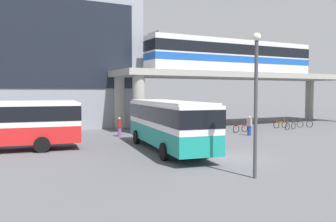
{
  "coord_description": "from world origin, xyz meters",
  "views": [
    {
      "loc": [
        -12.38,
        -16.5,
        3.82
      ],
      "look_at": [
        0.94,
        9.65,
        2.2
      ],
      "focal_mm": 37.6,
      "sensor_mm": 36.0,
      "label": 1
    }
  ],
  "objects_px": {
    "pedestrian_at_kerb": "(119,128)",
    "pedestrian_near_building": "(249,126)",
    "bicycle_red": "(240,128)",
    "train": "(233,56)",
    "bus_main": "(168,120)",
    "bicycle_orange": "(280,125)",
    "bicycle_brown": "(290,126)",
    "station_building": "(3,55)",
    "bicycle_green": "(305,124)"
  },
  "relations": [
    {
      "from": "bicycle_orange",
      "to": "pedestrian_at_kerb",
      "type": "xyz_separation_m",
      "value": [
        -17.45,
        0.91,
        0.41
      ]
    },
    {
      "from": "pedestrian_at_kerb",
      "to": "station_building",
      "type": "bearing_deg",
      "value": 122.21
    },
    {
      "from": "bicycle_orange",
      "to": "pedestrian_at_kerb",
      "type": "height_order",
      "value": "pedestrian_at_kerb"
    },
    {
      "from": "bicycle_green",
      "to": "pedestrian_near_building",
      "type": "relative_size",
      "value": 0.98
    },
    {
      "from": "bus_main",
      "to": "pedestrian_near_building",
      "type": "relative_size",
      "value": 6.63
    },
    {
      "from": "station_building",
      "to": "pedestrian_near_building",
      "type": "relative_size",
      "value": 15.67
    },
    {
      "from": "station_building",
      "to": "train",
      "type": "xyz_separation_m",
      "value": [
        23.1,
        -9.49,
        0.16
      ]
    },
    {
      "from": "pedestrian_at_kerb",
      "to": "bus_main",
      "type": "bearing_deg",
      "value": -86.85
    },
    {
      "from": "bicycle_brown",
      "to": "station_building",
      "type": "bearing_deg",
      "value": 148.39
    },
    {
      "from": "bicycle_brown",
      "to": "bicycle_orange",
      "type": "bearing_deg",
      "value": 82.07
    },
    {
      "from": "bicycle_brown",
      "to": "bicycle_orange",
      "type": "height_order",
      "value": "same"
    },
    {
      "from": "station_building",
      "to": "bicycle_green",
      "type": "distance_m",
      "value": 33.09
    },
    {
      "from": "station_building",
      "to": "train",
      "type": "height_order",
      "value": "station_building"
    },
    {
      "from": "train",
      "to": "pedestrian_at_kerb",
      "type": "height_order",
      "value": "train"
    },
    {
      "from": "bicycle_brown",
      "to": "bicycle_red",
      "type": "height_order",
      "value": "same"
    },
    {
      "from": "pedestrian_at_kerb",
      "to": "pedestrian_near_building",
      "type": "xyz_separation_m",
      "value": [
        10.31,
        -4.44,
        0.03
      ]
    },
    {
      "from": "train",
      "to": "pedestrian_at_kerb",
      "type": "xyz_separation_m",
      "value": [
        -14.76,
        -3.77,
        -7.09
      ]
    },
    {
      "from": "bicycle_orange",
      "to": "pedestrian_near_building",
      "type": "relative_size",
      "value": 1.05
    },
    {
      "from": "bus_main",
      "to": "pedestrian_near_building",
      "type": "distance_m",
      "value": 10.62
    },
    {
      "from": "bicycle_red",
      "to": "station_building",
      "type": "bearing_deg",
      "value": 141.76
    },
    {
      "from": "bicycle_red",
      "to": "train",
      "type": "bearing_deg",
      "value": 58.84
    },
    {
      "from": "train",
      "to": "bicycle_red",
      "type": "distance_m",
      "value": 10.2
    },
    {
      "from": "bicycle_red",
      "to": "bicycle_orange",
      "type": "bearing_deg",
      "value": 11.08
    },
    {
      "from": "bicycle_green",
      "to": "bicycle_red",
      "type": "height_order",
      "value": "same"
    },
    {
      "from": "station_building",
      "to": "bicycle_orange",
      "type": "height_order",
      "value": "station_building"
    },
    {
      "from": "bus_main",
      "to": "train",
      "type": "bearing_deg",
      "value": 39.9
    },
    {
      "from": "bicycle_brown",
      "to": "pedestrian_at_kerb",
      "type": "height_order",
      "value": "pedestrian_at_kerb"
    },
    {
      "from": "train",
      "to": "bicycle_red",
      "type": "bearing_deg",
      "value": -121.16
    },
    {
      "from": "bicycle_red",
      "to": "bicycle_orange",
      "type": "relative_size",
      "value": 1.0
    },
    {
      "from": "bus_main",
      "to": "pedestrian_at_kerb",
      "type": "bearing_deg",
      "value": 93.15
    },
    {
      "from": "bicycle_green",
      "to": "pedestrian_near_building",
      "type": "distance_m",
      "value": 10.41
    },
    {
      "from": "bicycle_brown",
      "to": "pedestrian_at_kerb",
      "type": "xyz_separation_m",
      "value": [
        -17.23,
        2.49,
        0.41
      ]
    },
    {
      "from": "train",
      "to": "pedestrian_at_kerb",
      "type": "relative_size",
      "value": 12.54
    },
    {
      "from": "station_building",
      "to": "bicycle_green",
      "type": "xyz_separation_m",
      "value": [
        28.66,
        -14.82,
        -7.34
      ]
    },
    {
      "from": "bicycle_orange",
      "to": "train",
      "type": "bearing_deg",
      "value": 119.92
    },
    {
      "from": "pedestrian_at_kerb",
      "to": "pedestrian_near_building",
      "type": "height_order",
      "value": "pedestrian_near_building"
    },
    {
      "from": "train",
      "to": "bicycle_green",
      "type": "height_order",
      "value": "train"
    },
    {
      "from": "bus_main",
      "to": "bicycle_red",
      "type": "relative_size",
      "value": 6.31
    },
    {
      "from": "train",
      "to": "bicycle_brown",
      "type": "bearing_deg",
      "value": -68.43
    },
    {
      "from": "station_building",
      "to": "pedestrian_at_kerb",
      "type": "xyz_separation_m",
      "value": [
        8.35,
        -13.25,
        -6.93
      ]
    },
    {
      "from": "bicycle_brown",
      "to": "bicycle_red",
      "type": "bearing_deg",
      "value": 176.67
    },
    {
      "from": "station_building",
      "to": "bicycle_orange",
      "type": "bearing_deg",
      "value": -28.77
    },
    {
      "from": "bicycle_green",
      "to": "pedestrian_at_kerb",
      "type": "distance_m",
      "value": 20.38
    },
    {
      "from": "bicycle_green",
      "to": "bicycle_orange",
      "type": "xyz_separation_m",
      "value": [
        -2.86,
        0.65,
        0.0
      ]
    },
    {
      "from": "station_building",
      "to": "train",
      "type": "bearing_deg",
      "value": -22.32
    },
    {
      "from": "bus_main",
      "to": "bicycle_brown",
      "type": "xyz_separation_m",
      "value": [
        16.78,
        5.7,
        -1.63
      ]
    },
    {
      "from": "bus_main",
      "to": "bicycle_orange",
      "type": "xyz_separation_m",
      "value": [
        17.0,
        7.28,
        -1.63
      ]
    },
    {
      "from": "train",
      "to": "bicycle_red",
      "type": "relative_size",
      "value": 11.53
    },
    {
      "from": "bicycle_green",
      "to": "bicycle_orange",
      "type": "relative_size",
      "value": 0.94
    },
    {
      "from": "train",
      "to": "bicycle_red",
      "type": "xyz_separation_m",
      "value": [
        -3.57,
        -5.91,
        -7.5
      ]
    }
  ]
}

